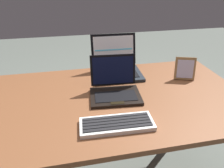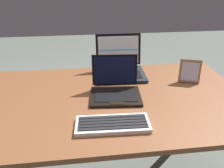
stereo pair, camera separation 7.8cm
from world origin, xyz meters
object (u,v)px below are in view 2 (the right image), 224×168
laptop_rear (120,67)px  laptop_front (115,88)px  external_keyboard (113,124)px  photo_frame (190,71)px

laptop_rear → laptop_front: bearing=-103.8°
laptop_front → external_keyboard: (-0.05, -0.27, -0.03)m
external_keyboard → laptop_front: bearing=80.3°
laptop_rear → photo_frame: laptop_rear is taller
laptop_front → photo_frame: (0.49, 0.10, 0.03)m
laptop_front → external_keyboard: size_ratio=0.86×
laptop_front → laptop_rear: laptop_rear is taller
external_keyboard → photo_frame: bearing=34.8°
laptop_front → laptop_rear: 0.28m
laptop_rear → external_keyboard: 0.55m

